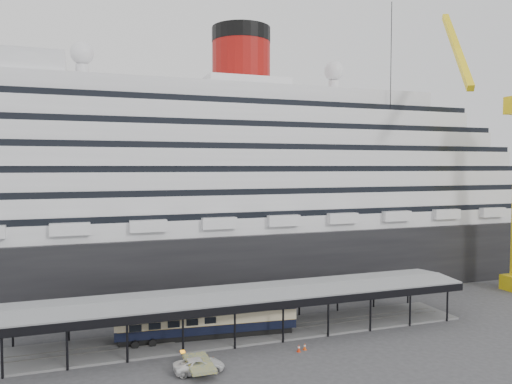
# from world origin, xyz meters

# --- Properties ---
(ground) EXTENTS (200.00, 200.00, 0.00)m
(ground) POSITION_xyz_m (0.00, 0.00, 0.00)
(ground) COLOR #363639
(ground) RESTS_ON ground
(cruise_ship) EXTENTS (130.00, 30.00, 43.90)m
(cruise_ship) POSITION_xyz_m (0.05, 32.00, 18.35)
(cruise_ship) COLOR black
(cruise_ship) RESTS_ON ground
(platform_canopy) EXTENTS (56.00, 9.18, 5.30)m
(platform_canopy) POSITION_xyz_m (0.00, 5.00, 2.36)
(platform_canopy) COLOR slate
(platform_canopy) RESTS_ON ground
(port_truck) EXTENTS (5.00, 2.34, 1.38)m
(port_truck) POSITION_xyz_m (-8.06, -3.97, 0.69)
(port_truck) COLOR silver
(port_truck) RESTS_ON ground
(pullman_carriage) EXTENTS (21.10, 4.73, 20.56)m
(pullman_carriage) POSITION_xyz_m (-4.96, 5.00, 2.51)
(pullman_carriage) COLOR black
(pullman_carriage) RESTS_ON ground
(traffic_cone_left) EXTENTS (0.37, 0.37, 0.66)m
(traffic_cone_left) POSITION_xyz_m (-6.15, -2.05, 0.33)
(traffic_cone_left) COLOR #DE550C
(traffic_cone_left) RESTS_ON ground
(traffic_cone_mid) EXTENTS (0.43, 0.43, 0.80)m
(traffic_cone_mid) POSITION_xyz_m (3.37, -2.35, 0.40)
(traffic_cone_mid) COLOR red
(traffic_cone_mid) RESTS_ON ground
(traffic_cone_right) EXTENTS (0.42, 0.42, 0.76)m
(traffic_cone_right) POSITION_xyz_m (4.23, -2.05, 0.38)
(traffic_cone_right) COLOR #E3480C
(traffic_cone_right) RESTS_ON ground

